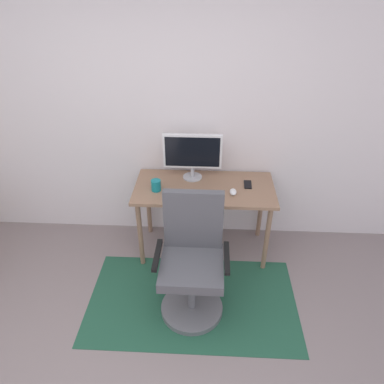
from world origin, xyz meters
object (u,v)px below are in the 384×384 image
Objects in this scene: desk at (204,195)px; computer_mouse at (233,192)px; cell_phone at (248,185)px; keyboard at (193,194)px; office_chair at (192,266)px; coffee_cup at (156,185)px; monitor at (192,153)px.

computer_mouse is at bearing -21.32° from desk.
computer_mouse is (0.25, -0.10, 0.10)m from desk.
computer_mouse is 0.74× the size of cell_phone.
desk is at bearing 57.02° from keyboard.
office_chair reaches higher than desk.
desk is at bearing 10.39° from coffee_cup.
office_chair reaches higher than coffee_cup.
monitor reaches higher than keyboard.
monitor is 5.14× the size of computer_mouse.
monitor reaches higher than office_chair.
desk is at bearing 158.68° from computer_mouse.
cell_phone is (0.40, 0.05, 0.09)m from desk.
desk is 2.37× the size of monitor.
monitor is 0.51× the size of office_chair.
desk is 1.22× the size of office_chair.
monitor is 5.29× the size of coffee_cup.
computer_mouse is at bearing -1.73° from coffee_cup.
office_chair is (0.35, -0.64, -0.34)m from coffee_cup.
coffee_cup is at bearing -168.90° from cell_phone.
monitor is 0.51m from computer_mouse.
coffee_cup is 0.10× the size of office_chair.
coffee_cup is (-0.33, 0.07, 0.04)m from keyboard.
coffee_cup is at bearing 168.90° from keyboard.
coffee_cup reaches higher than keyboard.
monitor reaches higher than computer_mouse.
monitor is at bearing 170.01° from cell_phone.
coffee_cup is at bearing 119.39° from office_chair.
office_chair reaches higher than cell_phone.
keyboard is (-0.09, -0.14, 0.09)m from desk.
computer_mouse is 0.68m from coffee_cup.
keyboard is 4.13× the size of computer_mouse.
keyboard is 3.07× the size of cell_phone.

